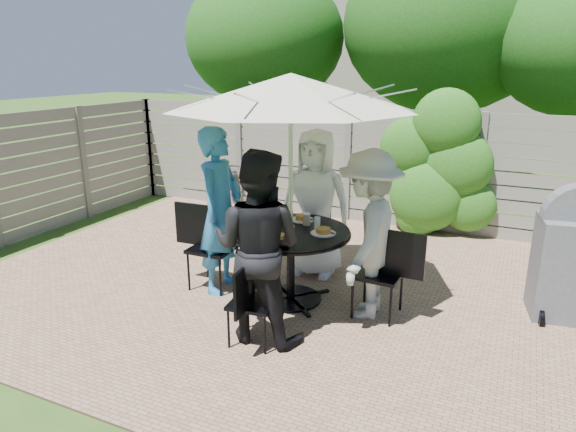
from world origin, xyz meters
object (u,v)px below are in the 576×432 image
at_px(chair_right, 379,291).
at_px(plate_back, 302,218).
at_px(umbrella, 291,92).
at_px(person_left, 221,212).
at_px(glass_front, 291,232).
at_px(glass_right, 317,223).
at_px(chair_back, 318,250).
at_px(person_right, 368,235).
at_px(plate_right, 323,232).
at_px(bicycle, 229,186).
at_px(bbq_grill, 572,259).
at_px(glass_back, 290,216).
at_px(plate_left, 259,224).
at_px(glass_left, 264,224).
at_px(patio_table, 291,252).
at_px(plate_front, 278,238).
at_px(person_front, 258,248).
at_px(chair_left, 212,263).
at_px(person_back, 315,204).
at_px(chair_front, 253,319).
at_px(coffee_cup, 307,220).
at_px(syrup_jug, 287,221).

bearing_deg(chair_right, plate_back, -14.77).
height_order(umbrella, person_left, umbrella).
distance_m(chair_right, plate_back, 1.17).
bearing_deg(glass_front, glass_right, 70.56).
distance_m(chair_back, chair_right, 1.37).
bearing_deg(person_right, person_left, -90.00).
relative_size(person_right, plate_right, 6.65).
height_order(person_left, bicycle, person_left).
relative_size(chair_back, bbq_grill, 0.62).
xyz_separation_m(glass_back, bicycle, (-2.30, 2.47, -0.42)).
relative_size(plate_left, glass_left, 1.86).
relative_size(patio_table, plate_front, 5.11).
relative_size(umbrella, person_front, 1.46).
height_order(plate_left, glass_front, glass_front).
bearing_deg(plate_back, bbq_grill, 9.93).
distance_m(chair_left, bbq_grill, 3.79).
distance_m(glass_left, bbq_grill, 3.12).
relative_size(plate_right, glass_right, 1.86).
bearing_deg(umbrella, person_front, -86.44).
bearing_deg(plate_right, person_left, -176.44).
distance_m(chair_back, person_back, 0.65).
bearing_deg(bbq_grill, patio_table, -172.42).
xyz_separation_m(patio_table, plate_back, (-0.02, 0.36, 0.27)).
bearing_deg(bicycle, patio_table, -65.79).
xyz_separation_m(chair_left, plate_left, (0.61, 0.04, 0.55)).
height_order(person_front, plate_back, person_front).
height_order(chair_back, chair_front, chair_back).
distance_m(person_front, coffee_cup, 1.06).
height_order(patio_table, glass_front, glass_front).
bearing_deg(person_back, chair_right, -40.73).
relative_size(chair_left, glass_right, 7.06).
relative_size(plate_right, glass_back, 1.86).
height_order(chair_right, glass_back, glass_back).
xyz_separation_m(glass_right, syrup_jug, (-0.32, -0.07, 0.01)).
distance_m(umbrella, plate_front, 1.44).
bearing_deg(umbrella, person_back, 93.56).
height_order(person_back, glass_right, person_back).
distance_m(person_left, plate_front, 0.91).
distance_m(person_front, glass_right, 0.97).
bearing_deg(glass_front, glass_left, 160.56).
distance_m(chair_front, glass_front, 0.96).
height_order(glass_right, syrup_jug, syrup_jug).
distance_m(person_front, plate_right, 0.91).
height_order(plate_back, plate_right, same).
height_order(chair_back, plate_left, plate_left).
relative_size(plate_front, glass_left, 1.86).
relative_size(person_left, plate_front, 7.20).
distance_m(chair_left, plate_back, 1.17).
distance_m(patio_table, plate_back, 0.45).
bearing_deg(chair_left, coffee_cup, 13.26).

